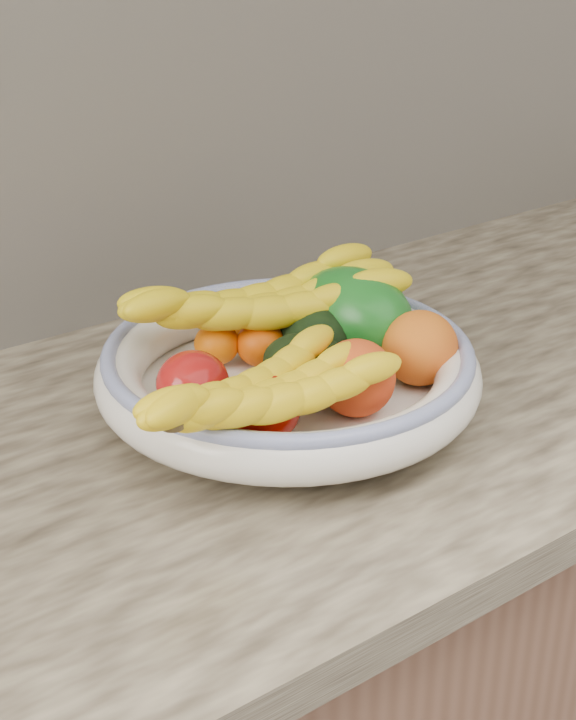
# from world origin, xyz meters

# --- Properties ---
(kitchen_counter) EXTENTS (2.44, 0.66, 1.40)m
(kitchen_counter) POSITION_xyz_m (0.00, 1.69, 0.46)
(kitchen_counter) COLOR brown
(kitchen_counter) RESTS_ON ground
(fruit_bowl) EXTENTS (0.39, 0.39, 0.08)m
(fruit_bowl) POSITION_xyz_m (0.00, 1.66, 0.95)
(fruit_bowl) COLOR white
(fruit_bowl) RESTS_ON kitchen_counter
(clementine_back_left) EXTENTS (0.05, 0.05, 0.04)m
(clementine_back_left) POSITION_xyz_m (-0.03, 1.75, 0.95)
(clementine_back_left) COLOR orange
(clementine_back_left) RESTS_ON fruit_bowl
(clementine_back_right) EXTENTS (0.07, 0.07, 0.05)m
(clementine_back_right) POSITION_xyz_m (0.03, 1.76, 0.95)
(clementine_back_right) COLOR orange
(clementine_back_right) RESTS_ON fruit_bowl
(clementine_back_mid) EXTENTS (0.06, 0.06, 0.05)m
(clementine_back_mid) POSITION_xyz_m (0.01, 1.72, 0.95)
(clementine_back_mid) COLOR #E15404
(clementine_back_mid) RESTS_ON fruit_bowl
(tomato_left) EXTENTS (0.09, 0.09, 0.06)m
(tomato_left) POSITION_xyz_m (-0.11, 1.67, 0.96)
(tomato_left) COLOR #A71210
(tomato_left) RESTS_ON fruit_bowl
(tomato_near_left) EXTENTS (0.10, 0.10, 0.07)m
(tomato_near_left) POSITION_xyz_m (-0.08, 1.59, 0.96)
(tomato_near_left) COLOR #A50C04
(tomato_near_left) RESTS_ON fruit_bowl
(avocado_center) EXTENTS (0.11, 0.11, 0.06)m
(avocado_center) POSITION_xyz_m (0.01, 1.64, 0.96)
(avocado_center) COLOR black
(avocado_center) RESTS_ON fruit_bowl
(avocado_right) EXTENTS (0.08, 0.11, 0.07)m
(avocado_right) POSITION_xyz_m (0.06, 1.69, 0.96)
(avocado_right) COLOR black
(avocado_right) RESTS_ON fruit_bowl
(green_mango) EXTENTS (0.14, 0.16, 0.13)m
(green_mango) POSITION_xyz_m (0.10, 1.68, 0.98)
(green_mango) COLOR #105514
(green_mango) RESTS_ON fruit_bowl
(peach_front) EXTENTS (0.09, 0.09, 0.08)m
(peach_front) POSITION_xyz_m (0.02, 1.58, 0.97)
(peach_front) COLOR orange
(peach_front) RESTS_ON fruit_bowl
(peach_right) EXTENTS (0.10, 0.10, 0.08)m
(peach_right) POSITION_xyz_m (0.12, 1.59, 0.97)
(peach_right) COLOR orange
(peach_right) RESTS_ON fruit_bowl
(banana_bunch_back) EXTENTS (0.34, 0.19, 0.09)m
(banana_bunch_back) POSITION_xyz_m (0.01, 1.73, 0.99)
(banana_bunch_back) COLOR yellow
(banana_bunch_back) RESTS_ON fruit_bowl
(banana_bunch_front) EXTENTS (0.29, 0.15, 0.08)m
(banana_bunch_front) POSITION_xyz_m (-0.09, 1.57, 0.98)
(banana_bunch_front) COLOR yellow
(banana_bunch_front) RESTS_ON fruit_bowl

